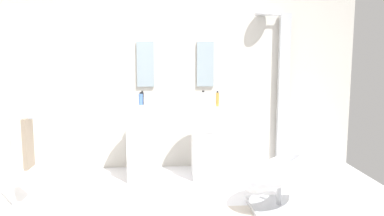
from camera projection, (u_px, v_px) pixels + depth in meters
ground_plane at (180, 216)px, 3.70m from camera, size 4.80×3.60×0.04m
rear_partition at (175, 71)px, 5.15m from camera, size 4.80×0.10×2.60m
pedestal_sink_left at (145, 141)px, 4.70m from camera, size 0.44×0.44×1.00m
pedestal_sink_right at (209, 140)px, 4.76m from camera, size 0.44×0.44×1.00m
vanity_mirror_left at (145, 64)px, 5.04m from camera, size 0.22×0.03×0.59m
vanity_mirror_right at (205, 64)px, 5.10m from camera, size 0.22×0.03×0.59m
shower_column at (282, 88)px, 5.15m from camera, size 0.49×0.24×2.05m
lounge_chair at (279, 175)px, 3.75m from camera, size 1.05×1.05×0.65m
towel_rack at (25, 145)px, 3.80m from camera, size 0.37×0.22×0.95m
magazine_teal at (269, 214)px, 3.63m from camera, size 0.27×0.24×0.03m
soap_bottle_black at (142, 98)px, 4.78m from camera, size 0.04×0.04×0.18m
soap_bottle_amber at (217, 99)px, 4.62m from camera, size 0.04×0.04×0.19m
soap_bottle_blue at (141, 99)px, 4.77m from camera, size 0.05×0.05×0.16m
soap_bottle_white at (203, 99)px, 4.60m from camera, size 0.05×0.05×0.19m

